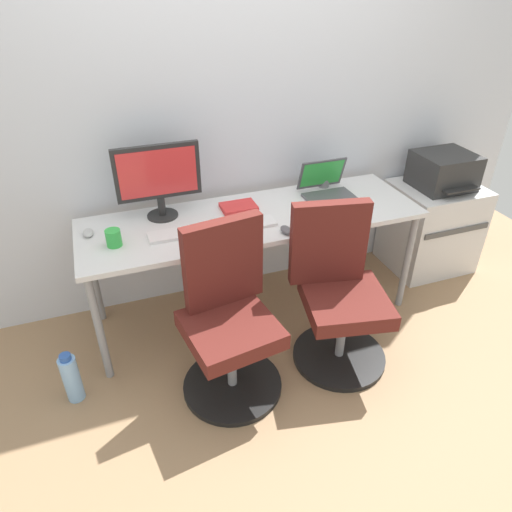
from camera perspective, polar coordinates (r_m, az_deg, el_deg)
The scene contains 17 objects.
ground_plane at distance 3.15m, azimuth -0.31°, elevation -6.70°, with size 5.28×5.28×0.00m, color #9E7A56.
back_wall at distance 2.90m, azimuth -3.16°, elevation 18.72°, with size 4.40×0.04×2.60m, color silver.
desk at distance 2.78m, azimuth -0.35°, elevation 3.87°, with size 2.02×0.63×0.72m.
office_chair_left at distance 2.42m, azimuth -3.39°, elevation -7.88°, with size 0.54×0.54×0.94m.
office_chair_right at distance 2.62m, azimuth 10.05°, elevation -4.73°, with size 0.54×0.54×0.94m.
side_cabinet at distance 3.69m, azimuth 20.60°, elevation 3.40°, with size 0.58×0.51×0.64m.
printer at distance 3.51m, azimuth 22.00°, elevation 9.68°, with size 0.38×0.40×0.24m.
water_bottle_on_floor at distance 2.69m, azimuth -21.68°, elevation -13.72°, with size 0.09×0.09×0.31m.
desktop_monitor at distance 2.69m, azimuth -11.91°, elevation 9.50°, with size 0.48×0.18×0.43m.
open_laptop at distance 3.01m, azimuth 8.69°, elevation 8.25°, with size 0.31×0.29×0.22m.
keyboard_by_monitor at distance 2.58m, azimuth -9.38°, elevation 2.75°, with size 0.34×0.12×0.02m, color silver.
keyboard_by_laptop at distance 2.63m, azimuth -1.22°, elevation 3.85°, with size 0.34×0.12×0.02m, color silver.
mouse_by_monitor at distance 2.70m, azimuth -19.88°, elevation 2.71°, with size 0.06×0.10×0.03m, color #B7B7B7.
mouse_by_laptop at distance 2.57m, azimuth 3.70°, elevation 3.21°, with size 0.06×0.10×0.03m, color #515156.
coffee_mug at distance 2.54m, azimuth -17.06°, elevation 2.13°, with size 0.08×0.08×0.09m, color green.
pen_cup at distance 3.14m, azimuth 8.37°, elevation 9.30°, with size 0.07×0.07×0.10m, color slate.
notebook at distance 2.83m, azimuth -2.15°, elevation 6.03°, with size 0.21×0.15×0.03m, color red.
Camera 1 is at (-0.81, -2.30, 1.99)m, focal length 32.64 mm.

